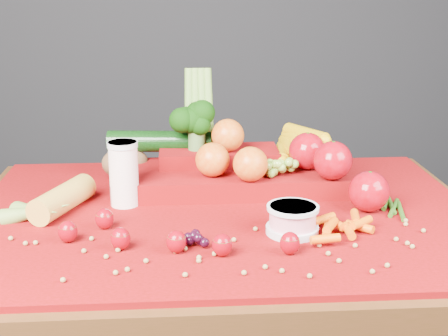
{
  "coord_description": "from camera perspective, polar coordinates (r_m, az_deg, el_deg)",
  "views": [
    {
      "loc": [
        -0.09,
        -1.22,
        1.23
      ],
      "look_at": [
        0.0,
        0.02,
        0.85
      ],
      "focal_mm": 50.0,
      "sensor_mm": 36.0,
      "label": 1
    }
  ],
  "objects": [
    {
      "name": "table",
      "position": [
        1.35,
        0.06,
        -8.17
      ],
      "size": [
        1.1,
        0.8,
        0.75
      ],
      "color": "#35210C",
      "rests_on": "ground"
    },
    {
      "name": "red_cloth",
      "position": [
        1.31,
        0.06,
        -4.18
      ],
      "size": [
        1.05,
        0.75,
        0.01
      ],
      "primitive_type": "cube",
      "color": "maroon",
      "rests_on": "table"
    },
    {
      "name": "milk_glass",
      "position": [
        1.34,
        -9.16,
        -0.3
      ],
      "size": [
        0.06,
        0.06,
        0.14
      ],
      "rotation": [
        0.0,
        0.0,
        0.19
      ],
      "color": "white",
      "rests_on": "red_cloth"
    },
    {
      "name": "yogurt_bowl",
      "position": [
        1.2,
        6.29,
        -4.61
      ],
      "size": [
        0.1,
        0.1,
        0.06
      ],
      "rotation": [
        0.0,
        0.0,
        0.43
      ],
      "color": "silver",
      "rests_on": "red_cloth"
    },
    {
      "name": "strawberry_scatter",
      "position": [
        1.14,
        -5.73,
        -6.07
      ],
      "size": [
        0.44,
        0.18,
        0.05
      ],
      "color": "maroon",
      "rests_on": "red_cloth"
    },
    {
      "name": "dark_grape_cluster",
      "position": [
        1.15,
        -3.01,
        -6.39
      ],
      "size": [
        0.06,
        0.05,
        0.03
      ],
      "primitive_type": null,
      "color": "black",
      "rests_on": "red_cloth"
    },
    {
      "name": "soybean_scatter",
      "position": [
        1.13,
        0.78,
        -7.36
      ],
      "size": [
        0.84,
        0.24,
        0.01
      ],
      "primitive_type": null,
      "color": "#9D8143",
      "rests_on": "red_cloth"
    },
    {
      "name": "corn_ear",
      "position": [
        1.32,
        -16.06,
        -3.5
      ],
      "size": [
        0.23,
        0.26,
        0.06
      ],
      "rotation": [
        0.0,
        0.0,
        1.18
      ],
      "color": "gold",
      "rests_on": "red_cloth"
    },
    {
      "name": "potato",
      "position": [
        1.53,
        -9.0,
        0.45
      ],
      "size": [
        0.11,
        0.08,
        0.08
      ],
      "primitive_type": "ellipsoid",
      "color": "brown",
      "rests_on": "red_cloth"
    },
    {
      "name": "baby_carrot_pile",
      "position": [
        1.2,
        10.39,
        -5.48
      ],
      "size": [
        0.18,
        0.17,
        0.03
      ],
      "primitive_type": null,
      "color": "#DB5707",
      "rests_on": "red_cloth"
    },
    {
      "name": "green_bean_pile",
      "position": [
        1.37,
        15.48,
        -3.37
      ],
      "size": [
        0.14,
        0.12,
        0.01
      ],
      "primitive_type": null,
      "color": "#285413",
      "rests_on": "red_cloth"
    },
    {
      "name": "produce_mound",
      "position": [
        1.44,
        1.63,
        0.52
      ],
      "size": [
        0.61,
        0.36,
        0.27
      ],
      "color": "maroon",
      "rests_on": "red_cloth"
    }
  ]
}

